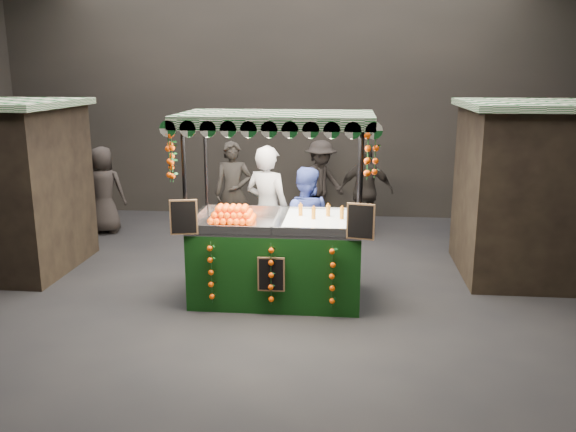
# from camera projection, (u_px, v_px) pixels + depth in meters

# --- Properties ---
(ground) EXTENTS (12.00, 12.00, 0.00)m
(ground) POSITION_uv_depth(u_px,v_px,m) (253.00, 300.00, 8.20)
(ground) COLOR black
(ground) RESTS_ON ground
(market_hall) EXTENTS (12.10, 10.10, 5.05)m
(market_hall) POSITION_uv_depth(u_px,v_px,m) (249.00, 41.00, 7.40)
(market_hall) COLOR black
(market_hall) RESTS_ON ground
(neighbour_stall_right) EXTENTS (3.00, 2.20, 2.60)m
(neighbour_stall_right) POSITION_uv_depth(u_px,v_px,m) (562.00, 190.00, 8.91)
(neighbour_stall_right) COLOR black
(neighbour_stall_right) RESTS_ON ground
(juice_stall) EXTENTS (2.59, 1.52, 2.51)m
(juice_stall) POSITION_uv_depth(u_px,v_px,m) (277.00, 244.00, 8.07)
(juice_stall) COLOR black
(juice_stall) RESTS_ON ground
(vendor_grey) EXTENTS (0.84, 0.71, 1.96)m
(vendor_grey) POSITION_uv_depth(u_px,v_px,m) (268.00, 210.00, 9.10)
(vendor_grey) COLOR gray
(vendor_grey) RESTS_ON ground
(vendor_blue) EXTENTS (0.86, 0.69, 1.68)m
(vendor_blue) POSITION_uv_depth(u_px,v_px,m) (304.00, 223.00, 8.89)
(vendor_blue) COLOR navy
(vendor_blue) RESTS_ON ground
(shopper_0) EXTENTS (0.70, 0.49, 1.82)m
(shopper_0) POSITION_uv_depth(u_px,v_px,m) (233.00, 193.00, 10.72)
(shopper_0) COLOR #292522
(shopper_0) RESTS_ON ground
(shopper_1) EXTENTS (1.07, 1.04, 1.74)m
(shopper_1) POSITION_uv_depth(u_px,v_px,m) (504.00, 197.00, 10.54)
(shopper_1) COLOR #292421
(shopper_1) RESTS_ON ground
(shopper_2) EXTENTS (1.01, 0.43, 1.71)m
(shopper_2) POSITION_uv_depth(u_px,v_px,m) (366.00, 191.00, 11.15)
(shopper_2) COLOR black
(shopper_2) RESTS_ON ground
(shopper_3) EXTENTS (1.23, 1.19, 1.69)m
(shopper_3) POSITION_uv_depth(u_px,v_px,m) (320.00, 183.00, 12.05)
(shopper_3) COLOR #2B2523
(shopper_3) RESTS_ON ground
(shopper_4) EXTENTS (0.85, 0.59, 1.65)m
(shopper_4) POSITION_uv_depth(u_px,v_px,m) (103.00, 190.00, 11.39)
(shopper_4) COLOR #282321
(shopper_4) RESTS_ON ground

